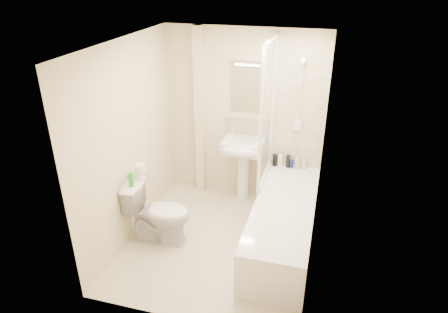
# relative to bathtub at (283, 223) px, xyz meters

# --- Properties ---
(floor) EXTENTS (2.50, 2.50, 0.00)m
(floor) POSITION_rel_bathtub_xyz_m (-0.75, -0.20, -0.29)
(floor) COLOR beige
(floor) RESTS_ON ground
(wall_back) EXTENTS (2.20, 0.02, 2.40)m
(wall_back) POSITION_rel_bathtub_xyz_m (-0.75, 1.05, 0.91)
(wall_back) COLOR beige
(wall_back) RESTS_ON ground
(wall_left) EXTENTS (0.02, 2.50, 2.40)m
(wall_left) POSITION_rel_bathtub_xyz_m (-1.85, -0.20, 0.91)
(wall_left) COLOR beige
(wall_left) RESTS_ON ground
(wall_right) EXTENTS (0.02, 2.50, 2.40)m
(wall_right) POSITION_rel_bathtub_xyz_m (0.35, -0.20, 0.91)
(wall_right) COLOR beige
(wall_right) RESTS_ON ground
(ceiling) EXTENTS (2.20, 2.50, 0.02)m
(ceiling) POSITION_rel_bathtub_xyz_m (-0.75, -0.20, 2.11)
(ceiling) COLOR white
(ceiling) RESTS_ON wall_back
(tile_back) EXTENTS (0.70, 0.01, 1.75)m
(tile_back) POSITION_rel_bathtub_xyz_m (0.00, 1.04, 1.14)
(tile_back) COLOR beige
(tile_back) RESTS_ON wall_back
(tile_right) EXTENTS (0.01, 2.10, 1.75)m
(tile_right) POSITION_rel_bathtub_xyz_m (0.34, 0.00, 1.14)
(tile_right) COLOR beige
(tile_right) RESTS_ON wall_right
(pipe_boxing) EXTENTS (0.12, 0.12, 2.40)m
(pipe_boxing) POSITION_rel_bathtub_xyz_m (-1.37, 0.99, 0.91)
(pipe_boxing) COLOR beige
(pipe_boxing) RESTS_ON ground
(splashback) EXTENTS (0.60, 0.02, 0.30)m
(splashback) POSITION_rel_bathtub_xyz_m (-0.70, 1.04, 0.74)
(splashback) COLOR beige
(splashback) RESTS_ON wall_back
(mirror) EXTENTS (0.46, 0.01, 0.60)m
(mirror) POSITION_rel_bathtub_xyz_m (-0.70, 1.04, 1.29)
(mirror) COLOR white
(mirror) RESTS_ON wall_back
(strip_light) EXTENTS (0.42, 0.07, 0.07)m
(strip_light) POSITION_rel_bathtub_xyz_m (-0.70, 1.02, 1.66)
(strip_light) COLOR silver
(strip_light) RESTS_ON wall_back
(bathtub) EXTENTS (0.70, 2.10, 0.55)m
(bathtub) POSITION_rel_bathtub_xyz_m (0.00, 0.00, 0.00)
(bathtub) COLOR white
(bathtub) RESTS_ON ground
(shower_screen) EXTENTS (0.04, 0.92, 1.80)m
(shower_screen) POSITION_rel_bathtub_xyz_m (-0.35, 0.60, 1.16)
(shower_screen) COLOR white
(shower_screen) RESTS_ON bathtub
(shower_fixture) EXTENTS (0.10, 0.16, 0.99)m
(shower_fixture) POSITION_rel_bathtub_xyz_m (-0.00, 0.99, 1.26)
(shower_fixture) COLOR white
(shower_fixture) RESTS_ON wall_back
(pedestal_sink) EXTENTS (0.55, 0.50, 1.06)m
(pedestal_sink) POSITION_rel_bathtub_xyz_m (-0.70, 0.81, 0.46)
(pedestal_sink) COLOR white
(pedestal_sink) RESTS_ON ground
(bottle_black_a) EXTENTS (0.07, 0.07, 0.17)m
(bottle_black_a) POSITION_rel_bathtub_xyz_m (-0.27, 0.96, 0.34)
(bottle_black_a) COLOR black
(bottle_black_a) RESTS_ON bathtub
(bottle_white_a) EXTENTS (0.06, 0.06, 0.17)m
(bottle_white_a) POSITION_rel_bathtub_xyz_m (-0.20, 0.96, 0.35)
(bottle_white_a) COLOR white
(bottle_white_a) RESTS_ON bathtub
(bottle_black_b) EXTENTS (0.06, 0.06, 0.18)m
(bottle_black_b) POSITION_rel_bathtub_xyz_m (-0.09, 0.96, 0.35)
(bottle_black_b) COLOR black
(bottle_black_b) RESTS_ON bathtub
(bottle_blue) EXTENTS (0.05, 0.05, 0.12)m
(bottle_blue) POSITION_rel_bathtub_xyz_m (-0.04, 0.96, 0.32)
(bottle_blue) COLOR navy
(bottle_blue) RESTS_ON bathtub
(bottle_cream) EXTENTS (0.07, 0.07, 0.16)m
(bottle_cream) POSITION_rel_bathtub_xyz_m (0.04, 0.96, 0.34)
(bottle_cream) COLOR beige
(bottle_cream) RESTS_ON bathtub
(bottle_white_b) EXTENTS (0.05, 0.05, 0.15)m
(bottle_white_b) POSITION_rel_bathtub_xyz_m (0.13, 0.96, 0.33)
(bottle_white_b) COLOR silver
(bottle_white_b) RESTS_ON bathtub
(toilet) EXTENTS (0.56, 0.83, 0.78)m
(toilet) POSITION_rel_bathtub_xyz_m (-1.47, -0.34, 0.10)
(toilet) COLOR white
(toilet) RESTS_ON ground
(toilet_roll_lower) EXTENTS (0.12, 0.12, 0.11)m
(toilet_roll_lower) POSITION_rel_bathtub_xyz_m (-1.74, -0.26, 0.54)
(toilet_roll_lower) COLOR white
(toilet_roll_lower) RESTS_ON toilet
(toilet_roll_upper) EXTENTS (0.12, 0.12, 0.10)m
(toilet_roll_upper) POSITION_rel_bathtub_xyz_m (-1.69, -0.29, 0.65)
(toilet_roll_upper) COLOR white
(toilet_roll_upper) RESTS_ON toilet_roll_lower
(green_bottle) EXTENTS (0.05, 0.05, 0.18)m
(green_bottle) POSITION_rel_bathtub_xyz_m (-1.73, -0.45, 0.58)
(green_bottle) COLOR green
(green_bottle) RESTS_ON toilet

